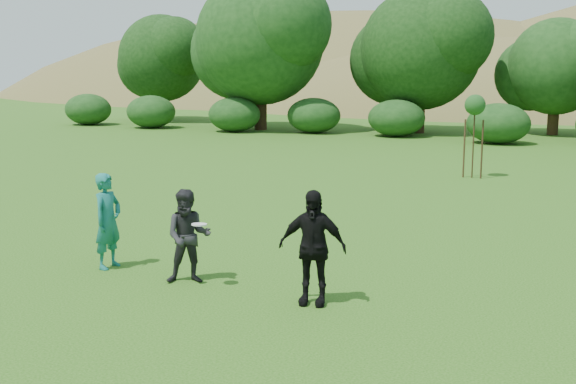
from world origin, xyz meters
name	(u,v)px	position (x,y,z in m)	size (l,w,h in m)	color
ground	(219,276)	(0.00, 0.00, 0.00)	(120.00, 120.00, 0.00)	#19470C
player_teal	(108,221)	(-2.22, -0.38, 0.92)	(0.67, 0.44, 1.84)	#176860
player_grey	(188,236)	(-0.31, -0.54, 0.85)	(0.82, 0.64, 1.70)	#242426
player_black	(312,247)	(2.15, -0.67, 0.95)	(1.11, 0.46, 1.90)	black
frisbee	(199,224)	(0.06, -0.74, 1.14)	(0.27, 0.27, 0.04)	white
sapling	(475,107)	(1.95, 13.77, 2.42)	(0.70, 0.70, 2.85)	#352415
hillside	(543,215)	(-0.56, 68.45, -11.97)	(150.00, 72.00, 52.00)	olive
tree_row	(559,44)	(3.23, 28.68, 4.87)	(53.92, 10.38, 9.62)	#3A2616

